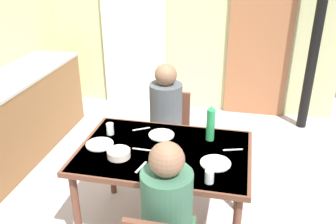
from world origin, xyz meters
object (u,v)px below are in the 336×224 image
Objects in this scene: person_far_diner at (166,110)px; chair_far_diner at (169,131)px; water_bottle_green_near at (211,124)px; person_near_diner at (167,207)px; serving_bowl_center at (119,154)px; kitchen_counter at (4,126)px; dining_table at (164,159)px.

chair_far_diner is at bearing -90.00° from person_far_diner.
water_bottle_green_near is (0.45, -0.42, 0.12)m from person_far_diner.
person_far_diner reaches higher than chair_far_diner.
person_near_diner is 1.35m from person_far_diner.
chair_far_diner is at bearing 79.82° from serving_bowl_center.
kitchen_counter is 1.96m from dining_table.
person_near_diner is 0.91m from water_bottle_green_near.
water_bottle_green_near is (0.45, -0.56, 0.40)m from chair_far_diner.
kitchen_counter is at bearing 0.94° from person_far_diner.
kitchen_counter is at bearing 161.16° from dining_table.
serving_bowl_center is at bearing 133.20° from person_near_diner.
water_bottle_green_near is at bearing -10.29° from kitchen_counter.
chair_far_diner is at bearing 101.62° from person_near_diner.
person_near_diner reaches higher than water_bottle_green_near.
dining_table is 1.49× the size of chair_far_diner.
serving_bowl_center is at bearing 79.82° from chair_far_diner.
dining_table is 4.38× the size of water_bottle_green_near.
chair_far_diner is 1.13× the size of person_near_diner.
kitchen_counter reaches higher than serving_bowl_center.
water_bottle_green_near reaches higher than dining_table.
kitchen_counter reaches higher than chair_far_diner.
water_bottle_green_near reaches higher than chair_far_diner.
kitchen_counter is at bearing 147.40° from person_near_diner.
serving_bowl_center is (-0.47, 0.50, 0.01)m from person_near_diner.
person_near_diner reaches higher than chair_far_diner.
water_bottle_green_near reaches higher than serving_bowl_center.
person_near_diner reaches higher than serving_bowl_center.
dining_table is 0.82m from chair_far_diner.
dining_table is at bearing 104.30° from person_near_diner.
person_far_diner reaches higher than kitchen_counter.
person_far_diner reaches higher than water_bottle_green_near.
water_bottle_green_near is (0.15, 0.89, 0.12)m from person_near_diner.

